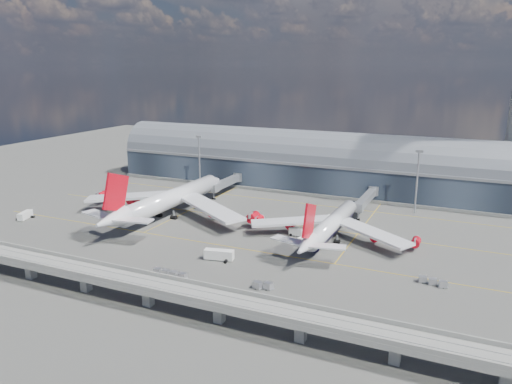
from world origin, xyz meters
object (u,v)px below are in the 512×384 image
at_px(floodlight_mast_right, 417,180).
at_px(service_truck_1, 296,232).
at_px(cargo_train_1, 170,274).
at_px(cargo_train_0, 263,286).
at_px(floodlight_mast_left, 199,161).
at_px(airliner_right, 331,226).
at_px(service_truck_3, 304,240).
at_px(service_truck_4, 327,220).
at_px(cargo_train_2, 433,282).
at_px(service_truck_2, 219,255).
at_px(airliner_left, 168,200).
at_px(service_truck_5, 201,204).
at_px(service_truck_0, 25,215).

distance_m(floodlight_mast_right, service_truck_1, 58.35).
xyz_separation_m(service_truck_1, cargo_train_1, (-20.63, -47.67, -0.47)).
bearing_deg(cargo_train_0, floodlight_mast_left, 53.63).
bearing_deg(airliner_right, service_truck_3, -130.76).
height_order(service_truck_3, cargo_train_0, service_truck_3).
relative_size(service_truck_4, cargo_train_2, 0.66).
height_order(service_truck_2, cargo_train_0, service_truck_2).
height_order(airliner_right, service_truck_2, airliner_right).
distance_m(floodlight_mast_left, cargo_train_1, 104.44).
height_order(airliner_left, cargo_train_2, airliner_left).
distance_m(airliner_left, service_truck_2, 50.83).
relative_size(floodlight_mast_left, service_truck_2, 2.73).
bearing_deg(cargo_train_0, service_truck_4, 15.23).
height_order(airliner_right, service_truck_1, airliner_right).
distance_m(cargo_train_1, cargo_train_2, 72.66).
bearing_deg(service_truck_5, cargo_train_1, -94.65).
bearing_deg(cargo_train_1, service_truck_2, -21.79).
distance_m(service_truck_5, cargo_train_0, 82.34).
bearing_deg(airliner_right, service_truck_2, -128.23).
xyz_separation_m(cargo_train_0, cargo_train_1, (-27.10, -3.60, -0.04)).
bearing_deg(service_truck_2, airliner_left, 39.20).
bearing_deg(service_truck_4, cargo_train_1, -93.18).
relative_size(floodlight_mast_left, service_truck_3, 4.49).
xyz_separation_m(service_truck_3, cargo_train_0, (1.35, -37.16, -0.36)).
xyz_separation_m(airliner_left, service_truck_1, (53.44, -0.63, -5.49)).
xyz_separation_m(service_truck_4, service_truck_5, (-54.45, -0.70, 0.10)).
xyz_separation_m(cargo_train_1, cargo_train_2, (68.23, 24.97, -0.01)).
relative_size(airliner_left, service_truck_1, 15.86).
distance_m(floodlight_mast_right, cargo_train_0, 94.76).
bearing_deg(service_truck_3, service_truck_5, 163.84).
bearing_deg(service_truck_0, service_truck_3, -7.06).
relative_size(service_truck_2, cargo_train_1, 0.86).
height_order(airliner_right, service_truck_3, airliner_right).
bearing_deg(airliner_left, service_truck_0, -150.58).
relative_size(service_truck_0, service_truck_3, 1.32).
distance_m(service_truck_0, service_truck_4, 116.59).
height_order(airliner_right, cargo_train_0, airliner_right).
relative_size(service_truck_0, cargo_train_1, 0.69).
height_order(service_truck_0, service_truck_4, service_truck_0).
xyz_separation_m(service_truck_0, cargo_train_1, (81.66, -22.43, -0.59)).
relative_size(service_truck_1, service_truck_2, 0.53).
bearing_deg(floodlight_mast_left, cargo_train_1, -64.19).
height_order(floodlight_mast_left, service_truck_1, floodlight_mast_left).
distance_m(service_truck_1, service_truck_2, 33.94).
bearing_deg(airliner_right, cargo_train_1, -122.91).
bearing_deg(floodlight_mast_right, cargo_train_0, -107.19).
relative_size(floodlight_mast_left, service_truck_1, 5.14).
bearing_deg(service_truck_0, service_truck_2, -20.43).
height_order(service_truck_0, cargo_train_1, service_truck_0).
bearing_deg(airliner_right, service_truck_5, 165.90).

